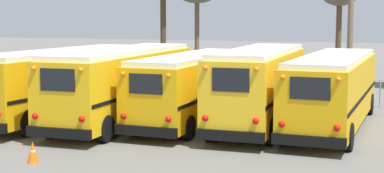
# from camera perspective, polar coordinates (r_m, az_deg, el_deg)

# --- Properties ---
(ground_plane) EXTENTS (160.00, 160.00, 0.00)m
(ground_plane) POSITION_cam_1_polar(r_m,az_deg,el_deg) (25.29, 0.04, -3.56)
(ground_plane) COLOR #66635E
(school_bus_0) EXTENTS (3.10, 10.78, 3.08)m
(school_bus_0) POSITION_cam_1_polar(r_m,az_deg,el_deg) (26.83, -12.30, 0.54)
(school_bus_0) COLOR #EAAA0F
(school_bus_0) RESTS_ON ground
(school_bus_1) EXTENTS (2.88, 10.90, 3.18)m
(school_bus_1) POSITION_cam_1_polar(r_m,az_deg,el_deg) (25.50, -6.66, 0.41)
(school_bus_1) COLOR yellow
(school_bus_1) RESTS_ON ground
(school_bus_2) EXTENTS (2.55, 9.84, 2.94)m
(school_bus_2) POSITION_cam_1_polar(r_m,az_deg,el_deg) (25.24, 0.20, 0.09)
(school_bus_2) COLOR #EAAA0F
(school_bus_2) RESTS_ON ground
(school_bus_3) EXTENTS (2.70, 9.51, 3.25)m
(school_bus_3) POSITION_cam_1_polar(r_m,az_deg,el_deg) (24.30, 6.55, 0.18)
(school_bus_3) COLOR yellow
(school_bus_3) RESTS_ON ground
(school_bus_4) EXTENTS (2.73, 10.83, 3.00)m
(school_bus_4) POSITION_cam_1_polar(r_m,az_deg,el_deg) (24.64, 13.56, -0.18)
(school_bus_4) COLOR #EAAA0F
(school_bus_4) RESTS_ON ground
(utility_pole) EXTENTS (1.80, 0.36, 8.74)m
(utility_pole) POSITION_cam_1_polar(r_m,az_deg,el_deg) (37.79, 15.14, 6.48)
(utility_pole) COLOR #75604C
(utility_pole) RESTS_ON ground
(fence_line) EXTENTS (19.63, 0.06, 1.42)m
(fence_line) POSITION_cam_1_polar(r_m,az_deg,el_deg) (31.97, 4.54, 0.40)
(fence_line) COLOR #939399
(fence_line) RESTS_ON ground
(traffic_cone) EXTENTS (0.36, 0.36, 0.68)m
(traffic_cone) POSITION_cam_1_polar(r_m,az_deg,el_deg) (19.16, -15.19, -6.16)
(traffic_cone) COLOR orange
(traffic_cone) RESTS_ON ground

